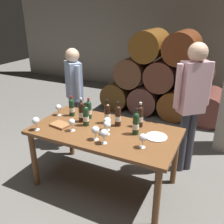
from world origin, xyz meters
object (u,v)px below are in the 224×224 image
dining_table (105,137)px  wine_bottle_5 (107,113)px  wine_glass_5 (104,134)px  serving_plate (156,137)px  wine_bottle_0 (140,116)px  taster_seated_left (74,89)px  wine_bottle_4 (89,109)px  wine_glass_2 (107,121)px  wine_glass_6 (36,121)px  wine_bottle_2 (118,116)px  wine_bottle_3 (72,107)px  sommelier_presenting (192,98)px  wine_glass_7 (95,130)px  wine_bottle_7 (136,123)px  wine_glass_1 (143,138)px  tasting_notebook (60,125)px  wine_bottle_6 (82,112)px  wine_glass_3 (58,108)px  wine_bottle_1 (86,116)px  wine_glass_0 (107,125)px  wine_glass_4 (72,122)px

dining_table → wine_bottle_5: size_ratio=5.59×
wine_glass_5 → serving_plate: size_ratio=0.67×
wine_bottle_0 → taster_seated_left: taster_seated_left is taller
wine_glass_5 → wine_bottle_4: bearing=134.1°
wine_glass_2 → wine_glass_6: 0.82m
wine_bottle_2 → wine_bottle_4: size_ratio=1.12×
wine_bottle_3 → sommelier_presenting: (1.41, 0.56, 0.17)m
wine_glass_2 → sommelier_presenting: (0.80, 0.74, 0.17)m
wine_glass_5 → wine_glass_7: wine_glass_5 is taller
wine_glass_6 → serving_plate: size_ratio=0.67×
dining_table → wine_glass_2: size_ratio=10.47×
wine_bottle_7 → wine_glass_1: (0.17, -0.24, -0.02)m
tasting_notebook → wine_bottle_6: bearing=61.6°
wine_glass_5 → wine_glass_7: bearing=165.4°
wine_glass_1 → taster_seated_left: (-1.42, 0.90, 0.05)m
wine_bottle_7 → wine_glass_3: bearing=177.0°
wine_glass_2 → wine_glass_5: bearing=-69.2°
wine_glass_2 → wine_glass_5: (0.11, -0.28, -0.00)m
dining_table → wine_bottle_5: wine_bottle_5 is taller
wine_bottle_1 → taster_seated_left: size_ratio=0.19×
wine_bottle_7 → wine_glass_0: (-0.28, -0.14, -0.02)m
wine_glass_1 → wine_glass_5: wine_glass_5 is taller
wine_glass_0 → wine_glass_6: (-0.79, -0.26, 0.00)m
wine_bottle_4 → wine_glass_4: size_ratio=1.81×
wine_glass_6 → taster_seated_left: bearing=99.9°
wine_glass_3 → wine_bottle_0: bearing=7.9°
wine_glass_1 → taster_seated_left: 1.68m
wine_glass_1 → wine_glass_4: size_ratio=1.03×
wine_bottle_4 → wine_bottle_5: bearing=-6.1°
wine_bottle_0 → wine_glass_6: 1.21m
wine_glass_7 → wine_glass_1: bearing=7.3°
wine_bottle_7 → wine_glass_7: wine_bottle_7 is taller
wine_glass_0 → wine_glass_1: wine_glass_0 is taller
wine_bottle_5 → wine_glass_4: 0.45m
wine_glass_5 → wine_bottle_3: bearing=147.1°
wine_bottle_5 → wine_glass_0: wine_bottle_5 is taller
wine_glass_0 → wine_bottle_0: bearing=53.7°
wine_glass_4 → tasting_notebook: size_ratio=0.68×
wine_bottle_0 → sommelier_presenting: sommelier_presenting is taller
wine_bottle_7 → sommelier_presenting: size_ratio=0.18×
wine_glass_7 → wine_glass_4: bearing=169.3°
wine_bottle_1 → serving_plate: 0.86m
wine_bottle_1 → wine_glass_3: 0.50m
wine_bottle_0 → wine_glass_1: size_ratio=1.98×
wine_bottle_2 → wine_glass_3: 0.83m
wine_bottle_5 → wine_glass_5: (0.19, -0.46, -0.02)m
tasting_notebook → sommelier_presenting: sommelier_presenting is taller
wine_bottle_4 → wine_glass_7: 0.58m
wine_bottle_5 → wine_bottle_7: size_ratio=0.98×
wine_bottle_5 → wine_glass_3: (-0.68, -0.06, -0.02)m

